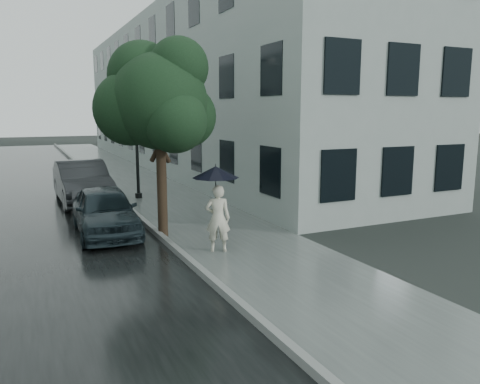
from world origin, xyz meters
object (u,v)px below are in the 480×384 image
lamp_post (132,116)px  car_far (82,182)px  pedestrian (218,218)px  street_tree (158,100)px  car_near (105,211)px

lamp_post → car_far: size_ratio=1.18×
pedestrian → lamp_post: bearing=-66.2°
street_tree → car_far: size_ratio=1.11×
pedestrian → car_far: 8.12m
street_tree → car_near: (-1.40, 0.73, -3.01)m
street_tree → lamp_post: 5.90m
car_near → lamp_post: bearing=70.7°
street_tree → car_far: 6.57m
street_tree → car_far: street_tree is taller
car_near → pedestrian: bearing=-49.8°
street_tree → lamp_post: bearing=84.3°
pedestrian → car_near: 3.59m
lamp_post → car_far: 3.13m
pedestrian → car_near: (-2.22, 2.81, -0.15)m
pedestrian → street_tree: street_tree is taller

